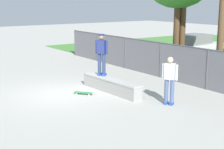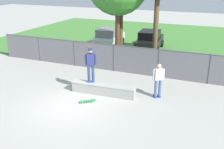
% 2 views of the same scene
% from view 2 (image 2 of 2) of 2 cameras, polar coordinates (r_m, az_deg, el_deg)
% --- Properties ---
extents(ground_plane, '(80.00, 80.00, 0.00)m').
position_cam_2_polar(ground_plane, '(12.94, -8.78, -6.75)').
color(ground_plane, '#ADAAA3').
extents(grass_strip, '(29.76, 20.00, 0.02)m').
position_cam_2_polar(grass_strip, '(26.92, 8.76, 7.58)').
color(grass_strip, '#478438').
rests_on(grass_strip, ground).
extents(concrete_ledge, '(3.51, 0.67, 0.59)m').
position_cam_2_polar(concrete_ledge, '(13.86, -1.91, -3.25)').
color(concrete_ledge, '#999993').
rests_on(concrete_ledge, ground).
extents(skateboarder, '(0.55, 0.40, 1.84)m').
position_cam_2_polar(skateboarder, '(13.69, -4.66, 2.32)').
color(skateboarder, '#2647A5').
rests_on(skateboarder, concrete_ledge).
extents(skateboard, '(0.75, 0.66, 0.09)m').
position_cam_2_polar(skateboard, '(13.16, -5.36, -5.74)').
color(skateboard, '#2D8C4C').
rests_on(skateboard, ground).
extents(chainlink_fence, '(17.83, 0.07, 1.80)m').
position_cam_2_polar(chainlink_fence, '(17.15, 0.44, 3.87)').
color(chainlink_fence, '#4C4C51').
rests_on(chainlink_fence, ground).
extents(car_white, '(2.26, 4.32, 1.66)m').
position_cam_2_polar(car_white, '(23.44, -0.78, 8.01)').
color(car_white, silver).
rests_on(car_white, ground).
extents(car_black, '(2.26, 4.32, 1.66)m').
position_cam_2_polar(car_black, '(22.73, 8.19, 7.41)').
color(car_black, black).
rests_on(car_black, ground).
extents(bystander, '(0.53, 0.41, 1.82)m').
position_cam_2_polar(bystander, '(13.47, 10.05, -1.00)').
color(bystander, '#2647A5').
rests_on(bystander, ground).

